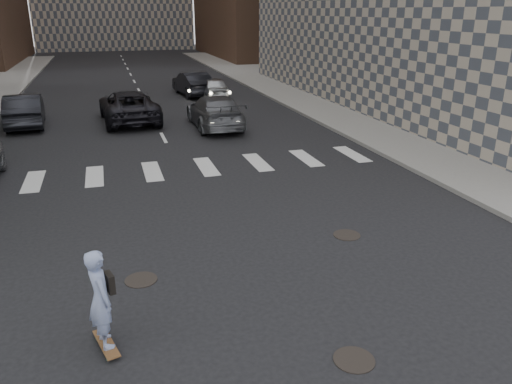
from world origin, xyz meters
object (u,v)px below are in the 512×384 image
Objects in this scene: traffic_car_c at (129,106)px; traffic_car_e at (193,84)px; traffic_car_a at (25,110)px; skateboarder at (101,299)px; traffic_car_d at (213,87)px; traffic_car_b at (215,112)px.

traffic_car_c reaches higher than traffic_car_e.
traffic_car_a is at bearing -8.85° from traffic_car_c.
skateboarder is 0.32× the size of traffic_car_c.
traffic_car_d is (5.77, 6.22, -0.12)m from traffic_car_c.
traffic_car_e is (-1.11, 1.42, 0.10)m from traffic_car_d.
skateboarder is 0.46× the size of traffic_car_d.
traffic_car_e is at bearing -148.05° from traffic_car_a.
skateboarder reaches higher than traffic_car_a.
traffic_car_a is 12.24m from traffic_car_d.
traffic_car_c is (5.04, -0.47, 0.00)m from traffic_car_a.
traffic_car_a is (-3.56, 19.44, -0.18)m from skateboarder.
traffic_car_a is at bearing 85.10° from skateboarder.
traffic_car_e is at bearing -51.50° from traffic_car_d.
traffic_car_b is at bearing 79.35° from traffic_car_e.
traffic_car_b is 10.19m from traffic_car_e.
skateboarder is 0.39× the size of traffic_car_e.
traffic_car_e is at bearing 61.71° from skateboarder.
traffic_car_a reaches higher than traffic_car_d.
traffic_car_c is 1.21× the size of traffic_car_e.
traffic_car_c is at bearing -31.98° from traffic_car_b.
traffic_car_c reaches higher than traffic_car_d.
traffic_car_b reaches higher than traffic_car_d.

